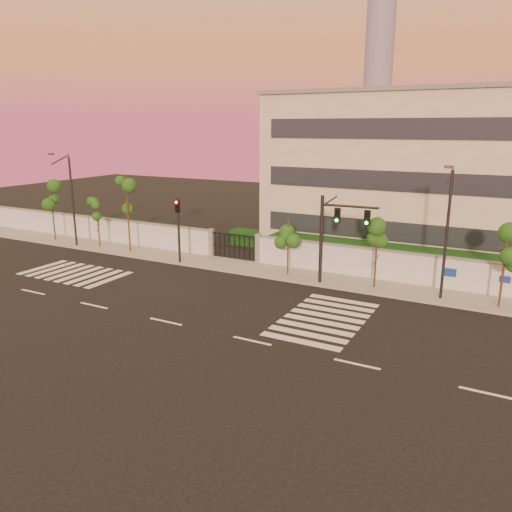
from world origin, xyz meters
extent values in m
plane|color=black|center=(0.00, 0.00, 0.00)|extent=(120.00, 120.00, 0.00)
cube|color=gray|center=(0.00, 10.50, 0.07)|extent=(60.00, 3.00, 0.15)
cube|color=silver|center=(-17.50, 12.00, 1.00)|extent=(25.00, 0.30, 2.00)
cube|color=slate|center=(-17.50, 12.00, 2.06)|extent=(25.00, 0.36, 0.12)
cube|color=silver|center=(14.50, 12.00, 1.00)|extent=(31.00, 0.30, 2.00)
cube|color=slate|center=(14.50, 12.00, 2.06)|extent=(31.00, 0.36, 0.12)
cube|color=slate|center=(-5.00, 12.00, 1.10)|extent=(0.35, 0.35, 2.20)
cube|color=slate|center=(-1.00, 12.00, 1.10)|extent=(0.35, 0.35, 2.20)
cube|color=black|center=(9.00, 14.50, 0.90)|extent=(20.00, 2.00, 1.80)
cube|color=black|center=(-16.00, 14.50, 0.70)|extent=(12.00, 1.80, 1.40)
cube|color=black|center=(-3.00, 17.00, 0.60)|extent=(6.00, 1.50, 1.20)
cube|color=#B5B099|center=(9.00, 22.00, 6.00)|extent=(24.00, 12.00, 12.00)
cube|color=#262D38|center=(9.00, 15.98, 2.50)|extent=(22.00, 0.08, 1.40)
cube|color=#262D38|center=(9.00, 15.98, 6.00)|extent=(22.00, 0.08, 1.40)
cube|color=#262D38|center=(9.00, 15.98, 9.50)|extent=(22.00, 0.08, 1.40)
cube|color=slate|center=(9.00, 22.00, 12.10)|extent=(24.40, 12.40, 0.30)
cylinder|color=slate|center=(-65.00, 280.00, 55.00)|extent=(16.00, 16.00, 110.00)
cube|color=silver|center=(-14.00, 4.00, 0.01)|extent=(0.50, 4.00, 0.02)
cube|color=silver|center=(-13.10, 4.00, 0.01)|extent=(0.50, 4.00, 0.02)
cube|color=silver|center=(-12.20, 4.00, 0.01)|extent=(0.50, 4.00, 0.02)
cube|color=silver|center=(-11.30, 4.00, 0.01)|extent=(0.50, 4.00, 0.02)
cube|color=silver|center=(-10.40, 4.00, 0.01)|extent=(0.50, 4.00, 0.02)
cube|color=silver|center=(-9.50, 4.00, 0.01)|extent=(0.50, 4.00, 0.02)
cube|color=silver|center=(-8.60, 4.00, 0.01)|extent=(0.50, 4.00, 0.02)
cube|color=silver|center=(-7.70, 4.00, 0.01)|extent=(0.50, 4.00, 0.02)
cube|color=silver|center=(7.00, 1.00, 0.01)|extent=(4.00, 0.50, 0.02)
cube|color=silver|center=(7.00, 1.90, 0.01)|extent=(4.00, 0.50, 0.02)
cube|color=silver|center=(7.00, 2.80, 0.01)|extent=(4.00, 0.50, 0.02)
cube|color=silver|center=(7.00, 3.70, 0.01)|extent=(4.00, 0.50, 0.02)
cube|color=silver|center=(7.00, 4.60, 0.01)|extent=(4.00, 0.50, 0.02)
cube|color=silver|center=(7.00, 5.50, 0.01)|extent=(4.00, 0.50, 0.02)
cube|color=silver|center=(7.00, 6.40, 0.01)|extent=(4.00, 0.50, 0.02)
cube|color=silver|center=(7.00, 7.30, 0.01)|extent=(4.00, 0.50, 0.02)
cube|color=silver|center=(-10.00, 0.00, 0.01)|extent=(2.00, 0.15, 0.01)
cube|color=silver|center=(-5.00, 0.00, 0.01)|extent=(2.00, 0.15, 0.01)
cube|color=silver|center=(0.00, 0.00, 0.01)|extent=(2.00, 0.15, 0.01)
cube|color=silver|center=(5.00, 0.00, 0.01)|extent=(2.00, 0.15, 0.01)
cube|color=silver|center=(10.00, 0.00, 0.01)|extent=(2.00, 0.15, 0.01)
cube|color=silver|center=(15.00, 0.00, 0.01)|extent=(2.00, 0.15, 0.01)
cylinder|color=#382314|center=(-19.96, 10.24, 2.65)|extent=(0.12, 0.12, 5.29)
sphere|color=#164F16|center=(-19.96, 10.24, 4.23)|extent=(1.12, 1.12, 1.12)
sphere|color=#164F16|center=(-19.60, 10.44, 3.44)|extent=(0.86, 0.86, 0.86)
sphere|color=#164F16|center=(-20.26, 10.08, 3.70)|extent=(0.82, 0.82, 0.82)
cylinder|color=#382314|center=(-14.59, 10.08, 2.04)|extent=(0.11, 0.11, 4.08)
sphere|color=#164F16|center=(-14.59, 10.08, 3.27)|extent=(1.04, 1.04, 1.04)
sphere|color=#164F16|center=(-14.25, 10.27, 2.65)|extent=(0.80, 0.80, 0.80)
sphere|color=#164F16|center=(-14.87, 9.94, 2.86)|extent=(0.76, 0.76, 0.76)
cylinder|color=#382314|center=(-11.43, 10.16, 3.01)|extent=(0.13, 0.13, 6.01)
sphere|color=#164F16|center=(-11.43, 10.16, 4.81)|extent=(1.15, 1.15, 1.15)
sphere|color=#164F16|center=(-11.06, 10.37, 3.91)|extent=(0.88, 0.88, 0.88)
sphere|color=#164F16|center=(-11.74, 10.00, 4.21)|extent=(0.84, 0.84, 0.84)
cylinder|color=#382314|center=(2.16, 10.18, 1.95)|extent=(0.11, 0.11, 3.90)
sphere|color=#164F16|center=(2.16, 10.18, 3.12)|extent=(0.98, 0.98, 0.98)
sphere|color=#164F16|center=(2.47, 10.36, 2.53)|extent=(0.75, 0.75, 0.75)
sphere|color=#164F16|center=(1.90, 10.05, 2.73)|extent=(0.71, 0.71, 0.71)
cylinder|color=#382314|center=(7.96, 10.18, 2.24)|extent=(0.12, 0.12, 4.49)
sphere|color=#164F16|center=(7.96, 10.18, 3.59)|extent=(1.10, 1.10, 1.10)
sphere|color=#164F16|center=(8.31, 10.38, 2.92)|extent=(0.84, 0.84, 0.84)
sphere|color=#164F16|center=(7.67, 10.03, 3.14)|extent=(0.80, 0.80, 0.80)
cylinder|color=#382314|center=(14.87, 9.95, 2.24)|extent=(0.13, 0.13, 4.47)
sphere|color=#164F16|center=(14.87, 9.95, 3.58)|extent=(1.16, 1.16, 1.16)
sphere|color=#164F16|center=(14.56, 9.79, 3.13)|extent=(0.85, 0.85, 0.85)
cylinder|color=black|center=(4.67, 9.56, 2.81)|extent=(0.22, 0.22, 5.62)
cylinder|color=black|center=(6.40, 9.56, 5.08)|extent=(3.45, 0.31, 0.15)
cube|color=black|center=(5.67, 9.51, 4.49)|extent=(0.32, 0.16, 0.82)
sphere|color=#0CF259|center=(5.67, 9.40, 4.24)|extent=(0.18, 0.18, 0.18)
cube|color=black|center=(7.48, 9.51, 4.49)|extent=(0.32, 0.16, 0.82)
sphere|color=#0CF259|center=(7.48, 9.40, 4.24)|extent=(0.18, 0.18, 0.18)
cylinder|color=black|center=(-6.00, 9.32, 2.44)|extent=(0.17, 0.17, 4.88)
cube|color=black|center=(-6.00, 9.27, 4.23)|extent=(0.38, 0.20, 0.98)
sphere|color=red|center=(-6.00, 9.16, 4.53)|extent=(0.22, 0.22, 0.22)
cylinder|color=black|center=(-16.68, 9.58, 3.67)|extent=(0.17, 0.17, 7.34)
cylinder|color=black|center=(-16.68, 8.76, 7.16)|extent=(0.09, 1.76, 0.71)
cube|color=#3F3F44|center=(-16.68, 7.93, 7.62)|extent=(0.46, 0.23, 0.14)
cylinder|color=black|center=(11.86, 9.98, 3.69)|extent=(0.17, 0.17, 7.39)
cylinder|color=black|center=(11.86, 9.15, 7.20)|extent=(0.09, 1.77, 0.72)
cube|color=#3F3F44|center=(11.86, 8.31, 7.67)|extent=(0.46, 0.23, 0.14)
camera|label=1|loc=(15.23, -18.80, 9.66)|focal=35.00mm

